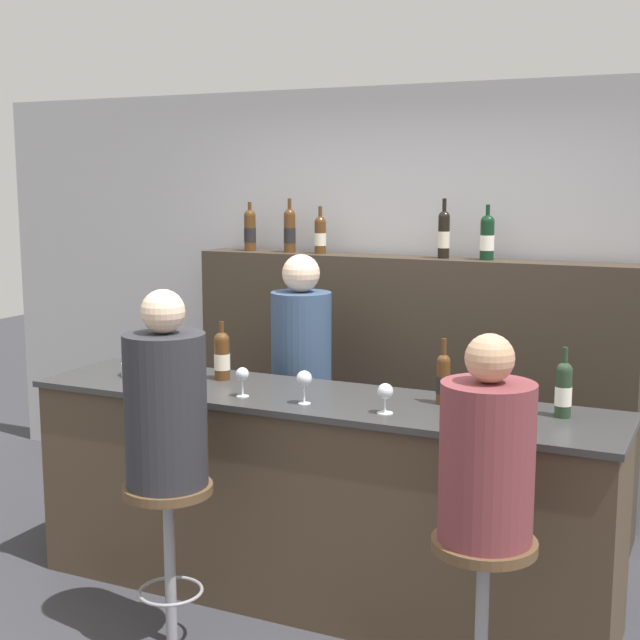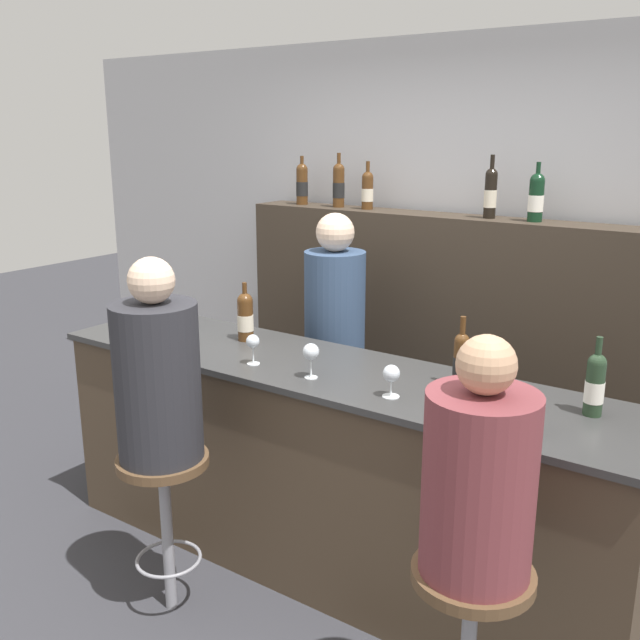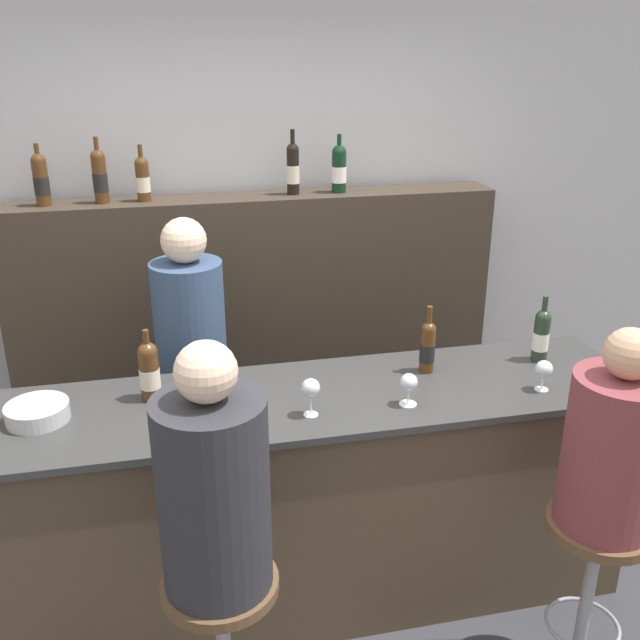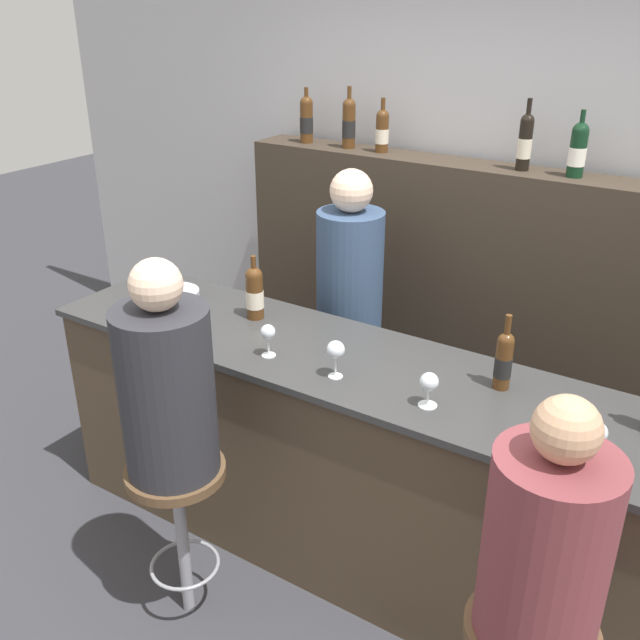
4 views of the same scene
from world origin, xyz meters
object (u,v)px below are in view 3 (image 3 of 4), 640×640
at_px(wine_bottle_backbar_3, 293,168).
at_px(bartender, 195,392).
at_px(wine_glass_2, 409,383).
at_px(guest_seated_right, 614,446).
at_px(wine_bottle_backbar_4, 339,168).
at_px(guest_seated_left, 213,486).
at_px(bar_stool_left, 222,617).
at_px(wine_bottle_counter_1, 427,346).
at_px(metal_bowl, 37,412).
at_px(wine_bottle_backbar_0, 41,179).
at_px(wine_glass_3, 544,370).
at_px(bar_stool_right, 594,556).
at_px(wine_bottle_counter_2, 541,335).
at_px(wine_bottle_backbar_1, 100,176).
at_px(wine_bottle_counter_0, 149,371).
at_px(wine_glass_0, 226,400).
at_px(wine_glass_1, 311,389).
at_px(wine_bottle_backbar_2, 143,178).

xyz_separation_m(wine_bottle_backbar_3, bartender, (-0.62, -0.61, -0.97)).
xyz_separation_m(wine_glass_2, guest_seated_right, (0.59, -0.50, -0.06)).
height_order(wine_bottle_backbar_4, guest_seated_left, wine_bottle_backbar_4).
distance_m(wine_glass_2, guest_seated_left, 0.95).
height_order(bar_stool_left, guest_seated_left, guest_seated_left).
bearing_deg(wine_glass_2, wine_bottle_backbar_3, 97.71).
bearing_deg(bar_stool_left, wine_bottle_backbar_3, 72.35).
relative_size(wine_bottle_counter_1, metal_bowl, 1.27).
relative_size(wine_bottle_backbar_0, wine_glass_3, 2.35).
relative_size(wine_bottle_backbar_4, wine_glass_2, 2.32).
distance_m(wine_glass_2, bar_stool_right, 0.94).
bearing_deg(metal_bowl, wine_bottle_backbar_3, 45.25).
bearing_deg(wine_glass_3, bar_stool_left, -160.16).
distance_m(wine_bottle_backbar_3, bar_stool_right, 2.38).
distance_m(bar_stool_left, bar_stool_right, 1.39).
bearing_deg(metal_bowl, bar_stool_left, -48.28).
xyz_separation_m(guest_seated_left, guest_seated_right, (1.39, 0.00, -0.04)).
height_order(wine_bottle_counter_2, wine_bottle_backbar_1, wine_bottle_backbar_1).
xyz_separation_m(wine_bottle_counter_0, wine_bottle_counter_2, (1.71, 0.00, -0.00)).
height_order(wine_glass_0, wine_glass_3, wine_glass_0).
xyz_separation_m(bar_stool_right, guest_seated_right, (-0.00, 0.00, 0.48)).
relative_size(metal_bowl, bar_stool_right, 0.33).
xyz_separation_m(wine_bottle_counter_1, wine_glass_3, (0.41, -0.27, -0.03)).
bearing_deg(wine_bottle_backbar_4, bar_stool_right, -74.85).
bearing_deg(bar_stool_left, guest_seated_right, 0.00).
relative_size(wine_bottle_backbar_0, bartender, 0.19).
relative_size(metal_bowl, guest_seated_left, 0.28).
xyz_separation_m(wine_bottle_counter_1, wine_bottle_backbar_1, (-1.37, 1.16, 0.58)).
distance_m(wine_bottle_backbar_4, wine_glass_1, 1.61).
height_order(wine_glass_1, bar_stool_left, wine_glass_1).
xyz_separation_m(wine_bottle_backbar_4, guest_seated_right, (0.52, -1.93, -0.66)).
bearing_deg(wine_bottle_backbar_3, wine_bottle_counter_2, -51.80).
xyz_separation_m(wine_bottle_counter_2, wine_glass_0, (-1.44, -0.27, -0.02)).
bearing_deg(bartender, wine_glass_2, -44.99).
relative_size(wine_bottle_counter_2, metal_bowl, 1.29).
bearing_deg(wine_bottle_backbar_4, wine_bottle_backbar_3, 180.00).
bearing_deg(wine_glass_3, wine_bottle_backbar_3, 118.56).
bearing_deg(bar_stool_left, bar_stool_right, 0.00).
height_order(wine_bottle_backbar_3, bartender, wine_bottle_backbar_3).
xyz_separation_m(wine_glass_3, guest_seated_right, (0.00, -0.50, -0.06)).
bearing_deg(wine_bottle_backbar_0, guest_seated_right, -43.02).
bearing_deg(wine_bottle_counter_2, bartender, 160.51).
height_order(wine_bottle_backbar_1, wine_bottle_backbar_4, wine_bottle_backbar_1).
height_order(wine_bottle_counter_0, wine_bottle_backbar_2, wine_bottle_backbar_2).
height_order(wine_bottle_counter_1, wine_bottle_backbar_0, wine_bottle_backbar_0).
xyz_separation_m(wine_bottle_counter_1, wine_bottle_backbar_2, (-1.16, 1.16, 0.56)).
distance_m(wine_bottle_counter_1, bar_stool_left, 1.37).
height_order(wine_bottle_backbar_0, bar_stool_left, wine_bottle_backbar_0).
bearing_deg(guest_seated_left, wine_bottle_counter_0, 103.83).
relative_size(wine_glass_0, bar_stool_right, 0.19).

